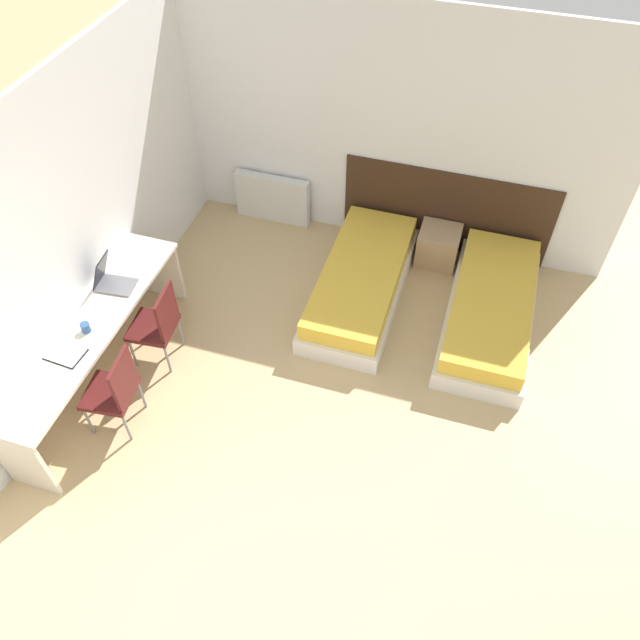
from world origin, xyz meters
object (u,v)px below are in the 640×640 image
Objects in this scene: bed_near_window at (361,282)px; laptop at (111,280)px; chair_near_laptop at (158,323)px; bed_near_door at (490,310)px; chair_near_notebook at (115,389)px; nightstand at (438,246)px.

laptop is at bearing -147.68° from bed_near_window.
chair_near_laptop is at bearing -139.21° from bed_near_window.
chair_near_notebook reaches higher than bed_near_door.
bed_near_window and bed_near_door have the same top height.
laptop is at bearing 163.85° from chair_near_laptop.
nightstand is 3.53m from laptop.
bed_near_window is 4.53× the size of nightstand.
nightstand reaches higher than bed_near_window.
chair_near_laptop is (-2.98, -1.40, 0.30)m from bed_near_door.
bed_near_door is 3.72m from chair_near_notebook.
bed_near_door is 2.24× the size of chair_near_notebook.
bed_near_door is 3.73m from laptop.
laptop is (-2.75, -2.11, 0.63)m from nightstand.
bed_near_window is 2.53m from laptop.
bed_near_door is 3.31m from chair_near_laptop.
laptop is (-0.45, 0.09, 0.35)m from chair_near_laptop.
chair_near_laptop is 0.80m from chair_near_notebook.
nightstand is 0.49× the size of chair_near_laptop.
bed_near_window is at bearing 180.00° from bed_near_door.
bed_near_door is at bearing 29.53° from chair_near_notebook.
chair_near_notebook is 1.05m from laptop.
bed_near_window is at bearing 26.82° from laptop.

